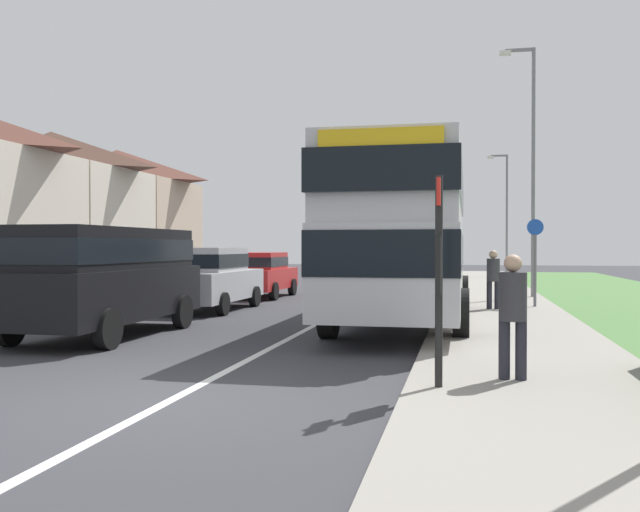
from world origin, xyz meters
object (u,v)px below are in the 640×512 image
at_px(parked_van_black, 104,272).
at_px(pedestrian_walking_away, 493,277).
at_px(pedestrian_at_stop, 513,311).
at_px(parked_car_silver, 210,276).
at_px(cycle_route_sign, 535,259).
at_px(bus_stop_sign, 439,266).
at_px(street_lamp_mid, 530,157).
at_px(street_lamp_far, 505,207).
at_px(double_decker_bus, 406,230).
at_px(parked_car_red, 260,273).

height_order(parked_van_black, pedestrian_walking_away, parked_van_black).
bearing_deg(pedestrian_at_stop, parked_car_silver, 129.45).
bearing_deg(pedestrian_walking_away, parked_car_silver, -174.55).
bearing_deg(cycle_route_sign, pedestrian_at_stop, -96.78).
height_order(pedestrian_at_stop, cycle_route_sign, cycle_route_sign).
height_order(parked_van_black, bus_stop_sign, bus_stop_sign).
distance_m(parked_van_black, street_lamp_mid, 14.76).
height_order(pedestrian_at_stop, bus_stop_sign, bus_stop_sign).
distance_m(parked_car_silver, pedestrian_walking_away, 7.65).
bearing_deg(pedestrian_at_stop, pedestrian_walking_away, 89.20).
relative_size(cycle_route_sign, street_lamp_mid, 0.30).
height_order(cycle_route_sign, street_lamp_far, street_lamp_far).
bearing_deg(parked_van_black, street_lamp_mid, 51.20).
height_order(street_lamp_mid, street_lamp_far, street_lamp_mid).
xyz_separation_m(pedestrian_walking_away, bus_stop_sign, (-1.02, -10.44, 0.56)).
height_order(double_decker_bus, pedestrian_at_stop, double_decker_bus).
relative_size(parked_car_silver, parked_car_red, 1.10).
bearing_deg(street_lamp_mid, parked_car_silver, -148.07).
xyz_separation_m(parked_car_silver, pedestrian_walking_away, (7.62, 0.73, 0.03)).
relative_size(pedestrian_walking_away, street_lamp_far, 0.24).
xyz_separation_m(parked_van_black, parked_car_red, (-0.06, 10.55, -0.41)).
height_order(double_decker_bus, parked_car_red, double_decker_bus).
bearing_deg(parked_car_silver, street_lamp_mid, 31.93).
bearing_deg(cycle_route_sign, double_decker_bus, -128.21).
bearing_deg(street_lamp_mid, double_decker_bus, -113.31).
distance_m(parked_car_red, pedestrian_walking_away, 8.79).
bearing_deg(double_decker_bus, street_lamp_mid, 66.69).
bearing_deg(street_lamp_far, parked_van_black, -108.03).
xyz_separation_m(cycle_route_sign, street_lamp_mid, (0.20, 3.81, 3.27)).
bearing_deg(street_lamp_mid, pedestrian_walking_away, -105.52).
relative_size(bus_stop_sign, street_lamp_mid, 0.31).
distance_m(double_decker_bus, street_lamp_far, 24.93).
relative_size(double_decker_bus, street_lamp_far, 1.39).
bearing_deg(pedestrian_walking_away, parked_car_red, 151.27).
bearing_deg(cycle_route_sign, bus_stop_sign, -100.69).
bearing_deg(pedestrian_walking_away, double_decker_bus, -124.16).
xyz_separation_m(parked_van_black, bus_stop_sign, (6.63, -4.12, 0.27)).
bearing_deg(pedestrian_at_stop, cycle_route_sign, 83.22).
bearing_deg(pedestrian_walking_away, pedestrian_at_stop, -90.80).
bearing_deg(parked_car_silver, double_decker_bus, -22.24).
xyz_separation_m(pedestrian_at_stop, cycle_route_sign, (1.29, 10.87, 0.45)).
distance_m(parked_van_black, parked_car_silver, 5.61).
relative_size(parked_car_red, cycle_route_sign, 1.58).
bearing_deg(pedestrian_at_stop, parked_van_black, 155.06).
bearing_deg(cycle_route_sign, parked_van_black, -140.02).
height_order(double_decker_bus, parked_car_silver, double_decker_bus).
distance_m(parked_car_silver, pedestrian_at_stop, 11.78).
xyz_separation_m(double_decker_bus, pedestrian_walking_away, (2.04, 3.01, -1.17)).
distance_m(pedestrian_at_stop, cycle_route_sign, 10.96).
xyz_separation_m(pedestrian_walking_away, cycle_route_sign, (1.15, 1.05, 0.45)).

